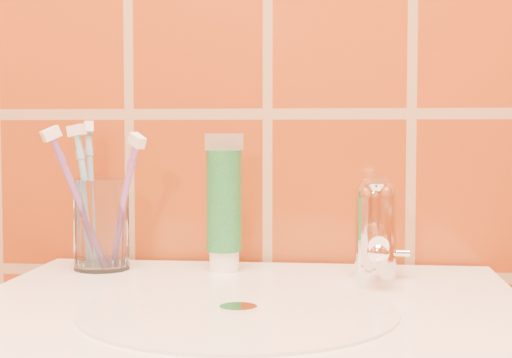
# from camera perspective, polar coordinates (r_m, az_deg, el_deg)

# --- Properties ---
(glass_tumbler) EXTENTS (0.08, 0.08, 0.11)m
(glass_tumbler) POSITION_cam_1_polar(r_m,az_deg,el_deg) (0.98, -11.15, -3.26)
(glass_tumbler) COLOR white
(glass_tumbler) RESTS_ON pedestal_sink
(toothpaste_tube) EXTENTS (0.05, 0.04, 0.17)m
(toothpaste_tube) POSITION_cam_1_polar(r_m,az_deg,el_deg) (0.95, -2.34, -2.04)
(toothpaste_tube) COLOR white
(toothpaste_tube) RESTS_ON pedestal_sink
(faucet) EXTENTS (0.05, 0.11, 0.12)m
(faucet) POSITION_cam_1_polar(r_m,az_deg,el_deg) (0.91, 8.71, -3.25)
(faucet) COLOR white
(faucet) RESTS_ON pedestal_sink
(toothbrush_0) EXTENTS (0.14, 0.14, 0.18)m
(toothbrush_0) POSITION_cam_1_polar(r_m,az_deg,el_deg) (0.95, -9.69, -1.80)
(toothbrush_0) COLOR #8F4EA7
(toothbrush_0) RESTS_ON glass_tumbler
(toothbrush_1) EXTENTS (0.07, 0.07, 0.19)m
(toothbrush_1) POSITION_cam_1_polar(r_m,az_deg,el_deg) (0.98, -12.17, -1.36)
(toothbrush_1) COLOR #76AFD2
(toothbrush_1) RESTS_ON glass_tumbler
(toothbrush_2) EXTENTS (0.15, 0.14, 0.19)m
(toothbrush_2) POSITION_cam_1_polar(r_m,az_deg,el_deg) (0.95, -12.76, -1.60)
(toothbrush_2) COLOR #6F4391
(toothbrush_2) RESTS_ON glass_tumbler
(toothbrush_3) EXTENTS (0.08, 0.11, 0.20)m
(toothbrush_3) POSITION_cam_1_polar(r_m,az_deg,el_deg) (0.99, -11.89, -1.17)
(toothbrush_3) COLOR #76AAD2
(toothbrush_3) RESTS_ON glass_tumbler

